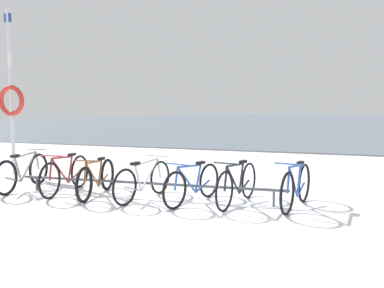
{
  "coord_description": "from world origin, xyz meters",
  "views": [
    {
      "loc": [
        1.94,
        -4.63,
        1.64
      ],
      "look_at": [
        -1.12,
        4.05,
        0.79
      ],
      "focal_mm": 35.57,
      "sensor_mm": 36.0,
      "label": 1
    }
  ],
  "objects": [
    {
      "name": "bicycle_5",
      "position": [
        0.54,
        1.7,
        0.36
      ],
      "size": [
        0.48,
        1.72,
        0.78
      ],
      "color": "black",
      "rests_on": "ground"
    },
    {
      "name": "bicycle_2",
      "position": [
        -2.1,
        1.44,
        0.34
      ],
      "size": [
        0.49,
        1.69,
        0.75
      ],
      "color": "black",
      "rests_on": "ground"
    },
    {
      "name": "bicycle_4",
      "position": [
        -0.21,
        1.53,
        0.34
      ],
      "size": [
        0.59,
        1.64,
        0.75
      ],
      "color": "black",
      "rests_on": "ground"
    },
    {
      "name": "bicycle_3",
      "position": [
        -1.14,
        1.49,
        0.34
      ],
      "size": [
        0.47,
        1.7,
        0.76
      ],
      "color": "black",
      "rests_on": "ground"
    },
    {
      "name": "bicycle_6",
      "position": [
        1.51,
        1.77,
        0.36
      ],
      "size": [
        0.5,
        1.63,
        0.8
      ],
      "color": "black",
      "rests_on": "ground"
    },
    {
      "name": "rescue_post",
      "position": [
        -5.43,
        2.81,
        1.94
      ],
      "size": [
        0.77,
        0.12,
        4.1
      ],
      "color": "silver",
      "rests_on": "ground"
    },
    {
      "name": "bike_rack",
      "position": [
        -1.17,
        1.59,
        0.27
      ],
      "size": [
        5.17,
        0.41,
        0.31
      ],
      "color": "#4C5156",
      "rests_on": "ground"
    },
    {
      "name": "bicycle_0",
      "position": [
        -3.83,
        1.43,
        0.36
      ],
      "size": [
        0.46,
        1.75,
        0.79
      ],
      "color": "black",
      "rests_on": "ground"
    },
    {
      "name": "bicycle_1",
      "position": [
        -2.83,
        1.48,
        0.36
      ],
      "size": [
        0.46,
        1.74,
        0.8
      ],
      "color": "black",
      "rests_on": "ground"
    },
    {
      "name": "ground",
      "position": [
        0.0,
        53.9,
        -0.04
      ],
      "size": [
        80.0,
        132.0,
        0.08
      ],
      "color": "white"
    }
  ]
}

